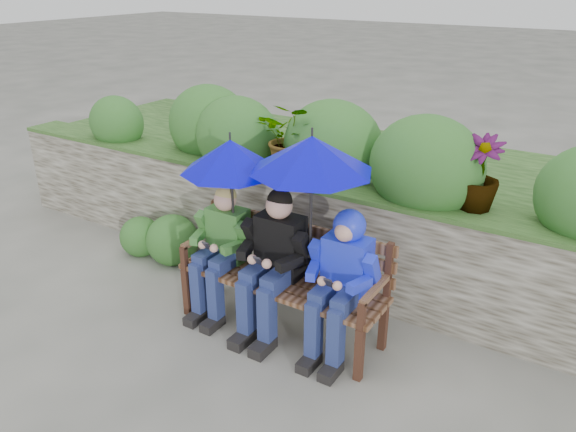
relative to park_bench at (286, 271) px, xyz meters
The scene contains 8 objects.
ground 0.53m from the park_bench, 152.52° to the left, with size 60.00×60.00×0.00m, color #5D5E56.
garden_backdrop 1.63m from the park_bench, 92.46° to the left, with size 8.00×2.87×1.76m.
park_bench is the anchor object (origin of this frame).
boy_left 0.61m from the park_bench, behind, with size 0.51×0.59×1.15m.
boy_middle 0.18m from the park_bench, 121.87° to the right, with size 0.57×0.66×1.22m.
boy_right 0.57m from the park_bench, ahead, with size 0.53×0.64×1.17m.
umbrella_left 1.02m from the park_bench, behind, with size 0.82×0.82×0.92m.
umbrella_right 1.06m from the park_bench, ahead, with size 0.92×0.92×1.03m.
Camera 1 is at (2.19, -3.41, 2.75)m, focal length 35.00 mm.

